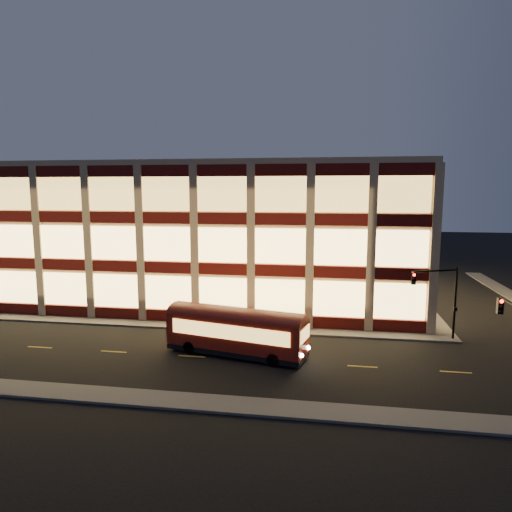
# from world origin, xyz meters

# --- Properties ---
(ground) EXTENTS (200.00, 200.00, 0.00)m
(ground) POSITION_xyz_m (0.00, 0.00, 0.00)
(ground) COLOR black
(ground) RESTS_ON ground
(sidewalk_office_south) EXTENTS (54.00, 2.00, 0.15)m
(sidewalk_office_south) POSITION_xyz_m (-3.00, 1.00, 0.07)
(sidewalk_office_south) COLOR #514F4C
(sidewalk_office_south) RESTS_ON ground
(sidewalk_office_east) EXTENTS (2.00, 30.00, 0.15)m
(sidewalk_office_east) POSITION_xyz_m (23.00, 17.00, 0.07)
(sidewalk_office_east) COLOR #514F4C
(sidewalk_office_east) RESTS_ON ground
(sidewalk_near) EXTENTS (100.00, 2.00, 0.15)m
(sidewalk_near) POSITION_xyz_m (0.00, -13.00, 0.07)
(sidewalk_near) COLOR #514F4C
(sidewalk_near) RESTS_ON ground
(office_building) EXTENTS (50.45, 30.45, 14.50)m
(office_building) POSITION_xyz_m (-2.91, 16.91, 7.25)
(office_building) COLOR tan
(office_building) RESTS_ON ground
(traffic_signal_far) EXTENTS (3.79, 1.87, 6.00)m
(traffic_signal_far) POSITION_xyz_m (22.21, 0.24, 4.11)
(traffic_signal_far) COLOR black
(traffic_signal_far) RESTS_ON ground
(trolley_bus) EXTENTS (10.55, 4.80, 3.47)m
(trolley_bus) POSITION_xyz_m (7.09, -5.04, 1.92)
(trolley_bus) COLOR maroon
(trolley_bus) RESTS_ON ground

